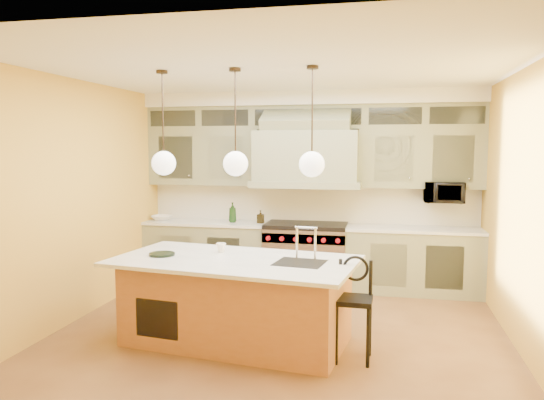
% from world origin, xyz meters
% --- Properties ---
extents(floor, '(5.00, 5.00, 0.00)m').
position_xyz_m(floor, '(0.00, 0.00, 0.00)').
color(floor, brown).
rests_on(floor, ground).
extents(ceiling, '(5.00, 5.00, 0.00)m').
position_xyz_m(ceiling, '(0.00, 0.00, 2.90)').
color(ceiling, white).
rests_on(ceiling, wall_back).
extents(wall_back, '(5.00, 0.00, 5.00)m').
position_xyz_m(wall_back, '(0.00, 2.50, 1.45)').
color(wall_back, gold).
rests_on(wall_back, ground).
extents(wall_front, '(5.00, 0.00, 5.00)m').
position_xyz_m(wall_front, '(0.00, -2.50, 1.45)').
color(wall_front, gold).
rests_on(wall_front, ground).
extents(wall_left, '(0.00, 5.00, 5.00)m').
position_xyz_m(wall_left, '(-2.50, 0.00, 1.45)').
color(wall_left, gold).
rests_on(wall_left, ground).
extents(wall_right, '(0.00, 5.00, 5.00)m').
position_xyz_m(wall_right, '(2.50, 0.00, 1.45)').
color(wall_right, gold).
rests_on(wall_right, ground).
extents(back_cabinetry, '(5.00, 0.77, 2.90)m').
position_xyz_m(back_cabinetry, '(0.00, 2.23, 1.43)').
color(back_cabinetry, gray).
rests_on(back_cabinetry, floor).
extents(range, '(1.20, 0.74, 0.96)m').
position_xyz_m(range, '(0.00, 2.14, 0.49)').
color(range, silver).
rests_on(range, floor).
extents(kitchen_island, '(2.68, 1.66, 1.35)m').
position_xyz_m(kitchen_island, '(-0.39, -0.25, 0.47)').
color(kitchen_island, '#9A5E36').
rests_on(kitchen_island, floor).
extents(counter_stool, '(0.36, 0.36, 1.02)m').
position_xyz_m(counter_stool, '(0.85, -0.45, 0.57)').
color(counter_stool, black).
rests_on(counter_stool, floor).
extents(microwave, '(0.54, 0.37, 0.30)m').
position_xyz_m(microwave, '(1.95, 2.25, 1.45)').
color(microwave, black).
rests_on(microwave, back_cabinetry).
extents(oil_bottle_a, '(0.12, 0.13, 0.31)m').
position_xyz_m(oil_bottle_a, '(-1.14, 2.15, 1.09)').
color(oil_bottle_a, '#143414').
rests_on(oil_bottle_a, back_cabinetry).
extents(oil_bottle_b, '(0.10, 0.10, 0.20)m').
position_xyz_m(oil_bottle_b, '(-0.70, 2.15, 1.04)').
color(oil_bottle_b, black).
rests_on(oil_bottle_b, back_cabinetry).
extents(fruit_bowl, '(0.31, 0.31, 0.07)m').
position_xyz_m(fruit_bowl, '(-2.30, 2.15, 0.98)').
color(fruit_bowl, white).
rests_on(fruit_bowl, back_cabinetry).
extents(cup, '(0.12, 0.12, 0.10)m').
position_xyz_m(cup, '(-0.65, 0.02, 0.97)').
color(cup, white).
rests_on(cup, kitchen_island).
extents(pendant_left, '(0.26, 0.26, 1.11)m').
position_xyz_m(pendant_left, '(-1.20, -0.25, 1.95)').
color(pendant_left, '#2D2319').
rests_on(pendant_left, ceiling).
extents(pendant_center, '(0.26, 0.26, 1.11)m').
position_xyz_m(pendant_center, '(-0.40, -0.25, 1.95)').
color(pendant_center, '#2D2319').
rests_on(pendant_center, ceiling).
extents(pendant_right, '(0.26, 0.26, 1.11)m').
position_xyz_m(pendant_right, '(0.40, -0.25, 1.95)').
color(pendant_right, '#2D2319').
rests_on(pendant_right, ceiling).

